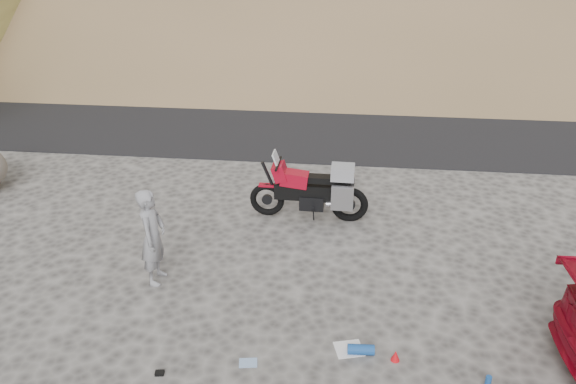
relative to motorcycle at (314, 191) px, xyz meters
name	(u,v)px	position (x,y,z in m)	size (l,w,h in m)	color
ground	(249,290)	(-0.92, -2.68, -0.63)	(140.00, 140.00, 0.00)	#42403D
road	(298,119)	(-0.92, 6.32, -0.63)	(120.00, 7.00, 0.05)	black
motorcycle	(314,191)	(0.00, 0.00, 0.00)	(2.49, 0.75, 1.48)	black
man	(158,279)	(-2.57, -2.53, -0.63)	(0.64, 0.42, 1.75)	gray
gear_white_cloth	(349,349)	(0.79, -3.95, -0.63)	(0.40, 0.36, 0.01)	white
gear_blue_mat	(361,350)	(0.96, -4.02, -0.56)	(0.16, 0.16, 0.39)	#17478F
gear_bottle	(488,383)	(2.66, -4.52, -0.52)	(0.08, 0.08, 0.22)	#17478F
gear_funnel	(395,356)	(1.46, -4.10, -0.55)	(0.13, 0.13, 0.17)	red
gear_glove_b	(160,373)	(-1.84, -4.73, -0.61)	(0.13, 0.09, 0.04)	black
gear_blue_cloth	(248,363)	(-0.64, -4.39, -0.63)	(0.26, 0.19, 0.01)	#85A4CD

